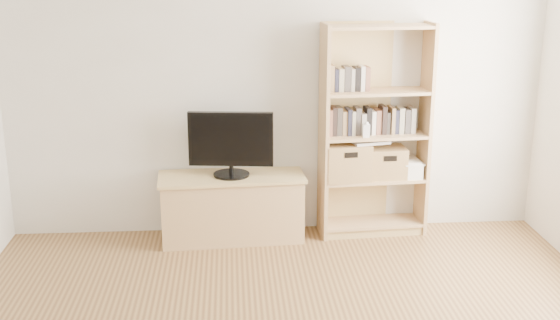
{
  "coord_description": "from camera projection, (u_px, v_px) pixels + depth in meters",
  "views": [
    {
      "loc": [
        -0.38,
        -3.25,
        2.32
      ],
      "look_at": [
        -0.01,
        1.9,
        0.79
      ],
      "focal_mm": 45.0,
      "sensor_mm": 36.0,
      "label": 1
    }
  ],
  "objects": [
    {
      "name": "laptop",
      "position": [
        369.0,
        141.0,
        5.84
      ],
      "size": [
        0.34,
        0.27,
        0.02
      ],
      "primitive_type": "cube",
      "rotation": [
        0.0,
        0.0,
        0.21
      ],
      "color": "silver",
      "rests_on": "basket_left"
    },
    {
      "name": "magazine_stack",
      "position": [
        408.0,
        169.0,
        5.96
      ],
      "size": [
        0.19,
        0.27,
        0.12
      ],
      "primitive_type": "cube",
      "rotation": [
        0.0,
        0.0,
        0.04
      ],
      "color": "silver",
      "rests_on": "bookshelf"
    },
    {
      "name": "television",
      "position": [
        231.0,
        144.0,
        5.71
      ],
      "size": [
        0.69,
        0.13,
        0.54
      ],
      "primitive_type": "cube",
      "rotation": [
        0.0,
        0.0,
        -0.12
      ],
      "color": "black",
      "rests_on": "tv_stand"
    },
    {
      "name": "bookshelf",
      "position": [
        375.0,
        131.0,
        5.83
      ],
      "size": [
        0.92,
        0.38,
        1.79
      ],
      "primitive_type": "cube",
      "rotation": [
        0.0,
        0.0,
        0.07
      ],
      "color": "tan",
      "rests_on": "floor"
    },
    {
      "name": "basket_left",
      "position": [
        346.0,
        161.0,
        5.86
      ],
      "size": [
        0.4,
        0.34,
        0.31
      ],
      "primitive_type": "cube",
      "rotation": [
        0.0,
        0.0,
        0.1
      ],
      "color": "#9F7447",
      "rests_on": "bookshelf"
    },
    {
      "name": "basket_right",
      "position": [
        386.0,
        162.0,
        5.92
      ],
      "size": [
        0.32,
        0.27,
        0.26
      ],
      "primitive_type": "cube",
      "rotation": [
        0.0,
        0.0,
        0.03
      ],
      "color": "#9F7447",
      "rests_on": "bookshelf"
    },
    {
      "name": "tv_stand",
      "position": [
        232.0,
        208.0,
        5.87
      ],
      "size": [
        1.19,
        0.51,
        0.53
      ],
      "primitive_type": "cube",
      "rotation": [
        0.0,
        0.0,
        0.06
      ],
      "color": "tan",
      "rests_on": "floor"
    },
    {
      "name": "books_row_upper",
      "position": [
        352.0,
        79.0,
        5.7
      ],
      "size": [
        0.36,
        0.16,
        0.18
      ],
      "primitive_type": "cube",
      "rotation": [
        0.0,
        0.0,
        0.11
      ],
      "color": "brown",
      "rests_on": "bookshelf"
    },
    {
      "name": "books_row_mid",
      "position": [
        374.0,
        121.0,
        5.83
      ],
      "size": [
        0.78,
        0.24,
        0.21
      ],
      "primitive_type": "cube",
      "rotation": [
        0.0,
        0.0,
        0.12
      ],
      "color": "brown",
      "rests_on": "bookshelf"
    },
    {
      "name": "baby_monitor",
      "position": [
        366.0,
        131.0,
        5.71
      ],
      "size": [
        0.06,
        0.04,
        0.11
      ],
      "primitive_type": "cube",
      "rotation": [
        0.0,
        0.0,
        -0.03
      ],
      "color": "white",
      "rests_on": "bookshelf"
    },
    {
      "name": "back_wall",
      "position": [
        276.0,
        81.0,
        5.81
      ],
      "size": [
        4.5,
        0.02,
        2.6
      ],
      "primitive_type": "cube",
      "color": "beige",
      "rests_on": "floor"
    }
  ]
}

